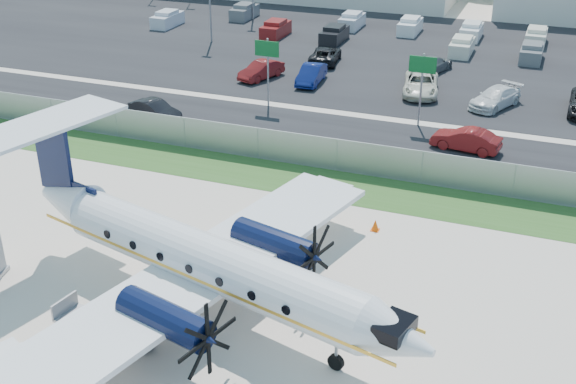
% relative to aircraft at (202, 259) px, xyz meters
% --- Properties ---
extents(ground, '(170.00, 170.00, 0.00)m').
position_rel_aircraft_xyz_m(ground, '(0.96, 1.20, -2.47)').
color(ground, beige).
rests_on(ground, ground).
extents(grass_verge, '(170.00, 4.00, 0.02)m').
position_rel_aircraft_xyz_m(grass_verge, '(0.96, 13.20, -2.46)').
color(grass_verge, '#2D561E').
rests_on(grass_verge, ground).
extents(access_road, '(170.00, 8.00, 0.02)m').
position_rel_aircraft_xyz_m(access_road, '(0.96, 20.20, -2.46)').
color(access_road, black).
rests_on(access_road, ground).
extents(parking_lot, '(170.00, 32.00, 0.02)m').
position_rel_aircraft_xyz_m(parking_lot, '(0.96, 41.20, -2.46)').
color(parking_lot, black).
rests_on(parking_lot, ground).
extents(perimeter_fence, '(120.00, 0.06, 1.99)m').
position_rel_aircraft_xyz_m(perimeter_fence, '(0.96, 15.20, -1.47)').
color(perimeter_fence, gray).
rests_on(perimeter_fence, ground).
extents(sign_left, '(1.80, 0.26, 5.00)m').
position_rel_aircraft_xyz_m(sign_left, '(-7.04, 24.10, 1.14)').
color(sign_left, gray).
rests_on(sign_left, ground).
extents(sign_mid, '(1.80, 0.26, 5.00)m').
position_rel_aircraft_xyz_m(sign_mid, '(3.96, 24.10, 1.14)').
color(sign_mid, gray).
rests_on(sign_mid, ground).
extents(aircraft, '(20.95, 20.48, 6.39)m').
position_rel_aircraft_xyz_m(aircraft, '(0.00, 0.00, 0.00)').
color(aircraft, silver).
rests_on(aircraft, ground).
extents(pushback_tug, '(2.65, 2.37, 1.23)m').
position_rel_aircraft_xyz_m(pushback_tug, '(-4.59, -6.29, -1.88)').
color(pushback_tug, silver).
rests_on(pushback_tug, ground).
extents(baggage_cart_near, '(2.43, 1.70, 1.18)m').
position_rel_aircraft_xyz_m(baggage_cart_near, '(-3.76, -2.99, -1.92)').
color(baggage_cart_near, gray).
rests_on(baggage_cart_near, ground).
extents(cone_starboard_wing, '(0.42, 0.42, 0.59)m').
position_rel_aircraft_xyz_m(cone_starboard_wing, '(4.92, 9.06, -2.19)').
color(cone_starboard_wing, '#FF5608').
rests_on(cone_starboard_wing, ground).
extents(road_car_west, '(4.37, 2.64, 1.36)m').
position_rel_aircraft_xyz_m(road_car_west, '(-13.31, 18.85, -2.47)').
color(road_car_west, black).
rests_on(road_car_west, ground).
extents(road_car_mid, '(4.44, 2.09, 1.41)m').
position_rel_aircraft_xyz_m(road_car_mid, '(7.58, 21.04, -2.47)').
color(road_car_mid, maroon).
rests_on(road_car_mid, ground).
extents(parked_car_a, '(2.76, 4.55, 1.41)m').
position_rel_aircraft_xyz_m(parked_car_a, '(-10.08, 30.12, -2.47)').
color(parked_car_a, maroon).
rests_on(parked_car_a, ground).
extents(parked_car_b, '(1.86, 4.54, 1.46)m').
position_rel_aircraft_xyz_m(parked_car_b, '(-5.90, 30.41, -2.47)').
color(parked_car_b, navy).
rests_on(parked_car_b, ground).
extents(parked_car_c, '(3.45, 5.87, 1.53)m').
position_rel_aircraft_xyz_m(parked_car_c, '(2.73, 30.95, -2.47)').
color(parked_car_c, beige).
rests_on(parked_car_c, ground).
extents(parked_car_d, '(3.82, 5.26, 1.41)m').
position_rel_aircraft_xyz_m(parked_car_d, '(8.38, 29.89, -2.47)').
color(parked_car_d, silver).
rests_on(parked_car_d, ground).
extents(parked_car_f, '(2.92, 5.19, 1.37)m').
position_rel_aircraft_xyz_m(parked_car_f, '(-6.68, 36.37, -2.47)').
color(parked_car_f, black).
rests_on(parked_car_f, ground).
extents(parked_car_g, '(3.18, 5.05, 1.36)m').
position_rel_aircraft_xyz_m(parked_car_g, '(2.47, 36.91, -2.47)').
color(parked_car_g, '#595B5E').
rests_on(parked_car_g, ground).
extents(far_parking_rows, '(56.00, 10.00, 1.60)m').
position_rel_aircraft_xyz_m(far_parking_rows, '(0.96, 46.20, -2.47)').
color(far_parking_rows, gray).
rests_on(far_parking_rows, ground).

